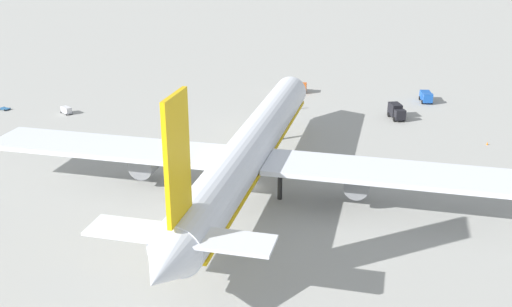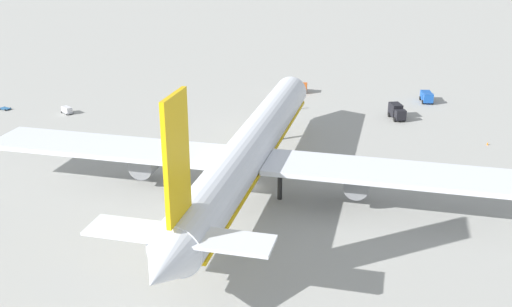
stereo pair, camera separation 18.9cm
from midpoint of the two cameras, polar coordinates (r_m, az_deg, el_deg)
ground_plane at (r=92.31m, az=-0.48°, el=-3.19°), size 600.00×600.00×0.00m
airliner at (r=88.61m, az=-0.74°, el=0.26°), size 73.96×80.50×22.81m
service_truck_0 at (r=141.20m, az=15.84°, el=5.25°), size 5.17×2.78×2.41m
service_truck_2 at (r=143.94m, az=3.45°, el=6.38°), size 3.41×6.58×2.64m
service_truck_3 at (r=127.29m, az=13.16°, el=3.94°), size 5.46×2.87×3.00m
baggage_cart_0 at (r=141.43m, az=-22.85°, el=3.96°), size 2.36×2.87×0.40m
baggage_cart_2 at (r=133.77m, az=-17.62°, el=3.96°), size 3.11×3.07×1.46m
ground_worker_1 at (r=130.90m, az=3.91°, el=4.58°), size 0.46×0.46×1.67m
traffic_cone_2 at (r=117.38m, az=21.09°, el=0.90°), size 0.36×0.36×0.55m
traffic_cone_4 at (r=116.32m, az=-22.60°, el=0.51°), size 0.36×0.36×0.55m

